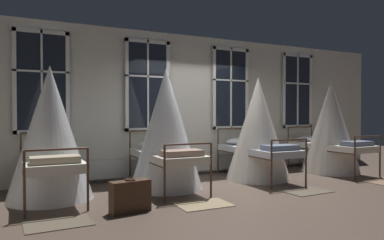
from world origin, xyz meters
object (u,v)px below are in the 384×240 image
object	(u,v)px
cot_first	(50,134)
cot_fourth	(331,128)
cot_second	(166,130)
suitcase_dark	(130,196)
cot_third	(258,130)

from	to	relation	value
cot_first	cot_fourth	distance (m)	6.11
cot_second	cot_fourth	distance (m)	4.13
cot_second	suitcase_dark	world-z (taller)	cot_second
cot_third	cot_fourth	xyz separation A→B (m)	(2.07, -0.03, -0.00)
cot_first	cot_third	world-z (taller)	cot_first
cot_first	cot_fourth	bearing A→B (deg)	-90.52
cot_first	cot_third	xyz separation A→B (m)	(4.04, -0.05, -0.01)
cot_second	cot_first	bearing A→B (deg)	89.72
cot_first	cot_second	size ratio (longest dim) A/B	0.97
cot_third	cot_second	bearing A→B (deg)	91.16
cot_first	cot_fourth	world-z (taller)	cot_first
cot_second	cot_fourth	bearing A→B (deg)	-89.13
cot_second	cot_third	distance (m)	2.07
cot_first	cot_fourth	size ratio (longest dim) A/B	1.01
cot_first	cot_third	bearing A→B (deg)	-90.49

